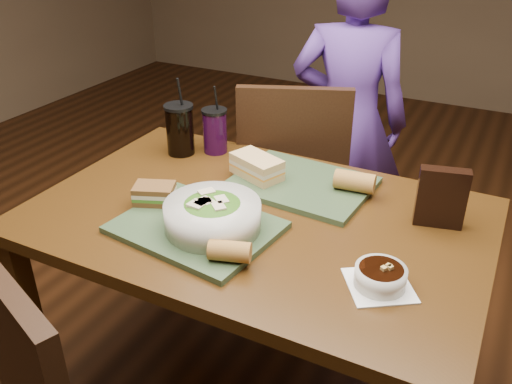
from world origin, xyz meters
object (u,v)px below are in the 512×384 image
at_px(chair_far, 302,184).
at_px(baguette_far, 355,181).
at_px(salad_bowl, 213,214).
at_px(baguette_near, 230,251).
at_px(dining_table, 256,239).
at_px(soup_bowl, 380,277).
at_px(diner, 348,122).
at_px(tray_near, 196,227).
at_px(cup_berry, 215,130).
at_px(sandwich_near, 155,194).
at_px(sandwich_far, 257,166).
at_px(chip_bag, 441,198).
at_px(cup_cola, 180,129).
at_px(tray_far, 301,184).

height_order(chair_far, baguette_far, chair_far).
bearing_deg(salad_bowl, baguette_near, -43.69).
xyz_separation_m(dining_table, soup_bowl, (0.41, -0.17, 0.12)).
bearing_deg(dining_table, baguette_far, 46.77).
height_order(diner, baguette_near, diner).
relative_size(tray_near, cup_berry, 1.71).
distance_m(sandwich_near, sandwich_far, 0.34).
relative_size(soup_bowl, sandwich_far, 1.07).
distance_m(dining_table, chip_bag, 0.54).
distance_m(dining_table, baguette_far, 0.35).
xyz_separation_m(salad_bowl, sandwich_near, (-0.23, 0.05, -0.02)).
distance_m(sandwich_near, baguette_near, 0.37).
height_order(soup_bowl, cup_cola, cup_cola).
bearing_deg(baguette_far, dining_table, -133.23).
distance_m(dining_table, salad_bowl, 0.22).
height_order(sandwich_near, chip_bag, chip_bag).
xyz_separation_m(salad_bowl, soup_bowl, (0.47, -0.02, -0.03)).
relative_size(diner, tray_near, 3.32).
distance_m(tray_near, baguette_far, 0.51).
relative_size(sandwich_far, baguette_far, 1.57).
bearing_deg(diner, chip_bag, 114.07).
bearing_deg(baguette_far, baguette_near, -108.03).
distance_m(tray_far, baguette_near, 0.47).
xyz_separation_m(tray_far, baguette_far, (0.16, 0.02, 0.04)).
bearing_deg(soup_bowl, baguette_near, -165.75).
relative_size(dining_table, chip_bag, 7.58).
distance_m(chair_far, baguette_far, 0.56).
height_order(dining_table, diner, diner).
xyz_separation_m(dining_table, sandwich_far, (-0.09, 0.18, 0.14)).
distance_m(baguette_near, chip_bag, 0.60).
bearing_deg(cup_cola, salad_bowl, -47.09).
height_order(diner, sandwich_far, diner).
bearing_deg(tray_near, baguette_near, -31.83).
bearing_deg(tray_near, cup_berry, 115.00).
bearing_deg(tray_far, dining_table, -104.02).
relative_size(salad_bowl, baguette_far, 2.14).
height_order(diner, cup_berry, diner).
relative_size(tray_near, sandwich_far, 2.21).
bearing_deg(sandwich_near, dining_table, 20.14).
xyz_separation_m(diner, baguette_near, (0.09, -1.21, 0.10)).
height_order(tray_near, tray_far, same).
bearing_deg(sandwich_near, cup_berry, 96.41).
bearing_deg(soup_bowl, diner, 111.77).
distance_m(tray_far, salad_bowl, 0.38).
bearing_deg(cup_cola, sandwich_near, -67.29).
height_order(tray_near, cup_cola, cup_cola).
distance_m(chair_far, cup_cola, 0.57).
bearing_deg(sandwich_far, cup_berry, 149.53).
bearing_deg(sandwich_far, dining_table, -63.66).
distance_m(tray_near, sandwich_near, 0.19).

